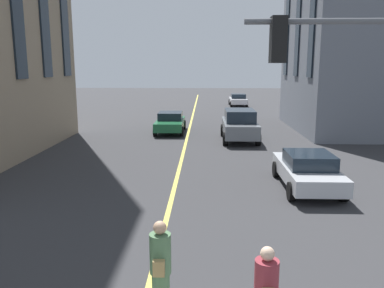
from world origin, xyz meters
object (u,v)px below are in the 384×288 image
(car_silver_parked_b, at_px, (307,170))
(car_green_parked_a, at_px, (170,122))
(pedestrian_near, at_px, (161,269))
(car_grey_near, at_px, (240,125))
(car_white_mid, at_px, (238,100))

(car_silver_parked_b, height_order, car_green_parked_a, same)
(car_green_parked_a, xyz_separation_m, pedestrian_near, (-20.17, -1.59, 0.21))
(car_grey_near, distance_m, car_silver_parked_b, 9.70)
(car_white_mid, relative_size, pedestrian_near, 2.43)
(car_grey_near, xyz_separation_m, pedestrian_near, (-17.32, 2.87, -0.05))
(car_silver_parked_b, relative_size, pedestrian_near, 2.43)
(car_green_parked_a, bearing_deg, car_grey_near, -122.63)
(car_white_mid, bearing_deg, car_grey_near, 175.56)
(car_silver_parked_b, bearing_deg, car_white_mid, 0.00)
(pedestrian_near, bearing_deg, car_green_parked_a, 4.50)
(car_green_parked_a, bearing_deg, pedestrian_near, -175.50)
(car_grey_near, height_order, pedestrian_near, car_grey_near)
(car_silver_parked_b, bearing_deg, car_grey_near, 9.96)
(car_green_parked_a, xyz_separation_m, car_white_mid, (18.74, -6.13, 0.00))
(car_grey_near, bearing_deg, car_white_mid, -4.44)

